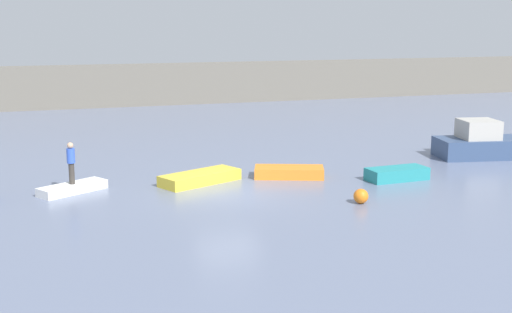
{
  "coord_description": "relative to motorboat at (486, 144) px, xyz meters",
  "views": [
    {
      "loc": [
        -7.24,
        -25.29,
        6.75
      ],
      "look_at": [
        1.96,
        2.33,
        0.95
      ],
      "focal_mm": 48.27,
      "sensor_mm": 36.0,
      "label": 1
    }
  ],
  "objects": [
    {
      "name": "ground_plane",
      "position": [
        -14.33,
        -3.1,
        -0.68
      ],
      "size": [
        120.0,
        120.0,
        0.0
      ],
      "primitive_type": "plane",
      "color": "slate"
    },
    {
      "name": "embankment_wall",
      "position": [
        -14.33,
        26.48,
        0.98
      ],
      "size": [
        80.0,
        1.2,
        3.31
      ],
      "primitive_type": "cube",
      "color": "#666056",
      "rests_on": "ground_plane"
    },
    {
      "name": "motorboat",
      "position": [
        0.0,
        0.0,
        0.0
      ],
      "size": [
        5.42,
        3.08,
        1.89
      ],
      "color": "#33476B",
      "rests_on": "ground_plane"
    },
    {
      "name": "rowboat_white",
      "position": [
        -20.11,
        -0.89,
        -0.51
      ],
      "size": [
        2.86,
        2.2,
        0.35
      ],
      "primitive_type": "cube",
      "rotation": [
        0.0,
        0.0,
        0.54
      ],
      "color": "white",
      "rests_on": "ground_plane"
    },
    {
      "name": "rowboat_yellow",
      "position": [
        -14.9,
        -0.94,
        -0.45
      ],
      "size": [
        3.73,
        2.61,
        0.46
      ],
      "primitive_type": "cube",
      "rotation": [
        0.0,
        0.0,
        0.42
      ],
      "color": "gold",
      "rests_on": "ground_plane"
    },
    {
      "name": "rowboat_orange",
      "position": [
        -10.95,
        -1.09,
        -0.45
      ],
      "size": [
        3.25,
        2.26,
        0.45
      ],
      "primitive_type": "cube",
      "rotation": [
        0.0,
        0.0,
        -0.36
      ],
      "color": "orange",
      "rests_on": "ground_plane"
    },
    {
      "name": "rowboat_teal",
      "position": [
        -6.75,
        -3.03,
        -0.41
      ],
      "size": [
        2.7,
        1.27,
        0.53
      ],
      "primitive_type": "cube",
      "rotation": [
        0.0,
        0.0,
        0.06
      ],
      "color": "teal",
      "rests_on": "ground_plane"
    },
    {
      "name": "person_blue_shirt",
      "position": [
        -20.11,
        -0.89,
        0.61
      ],
      "size": [
        0.32,
        0.32,
        1.67
      ],
      "color": "#38332D",
      "rests_on": "rowboat_white"
    },
    {
      "name": "mooring_buoy",
      "position": [
        -9.98,
        -6.03,
        -0.4
      ],
      "size": [
        0.56,
        0.56,
        0.56
      ],
      "primitive_type": "sphere",
      "color": "orange",
      "rests_on": "ground_plane"
    }
  ]
}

